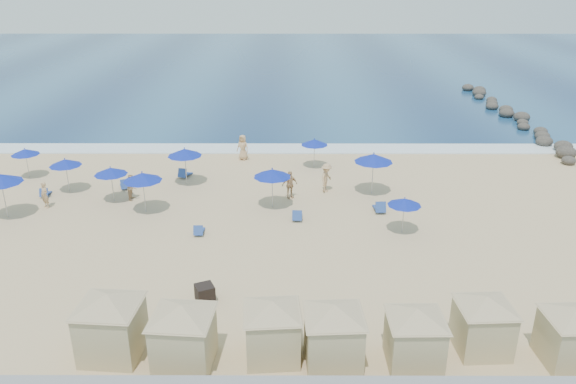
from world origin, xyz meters
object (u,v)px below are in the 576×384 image
at_px(cabana_4, 415,329).
at_px(cabana_5, 484,316).
at_px(rock_jetty, 512,115).
at_px(umbrella_4, 185,152).
at_px(umbrella_2, 65,162).
at_px(beachgoer_2, 290,185).
at_px(cabana_6, 573,328).
at_px(umbrella_3, 111,171).
at_px(umbrella_6, 272,173).
at_px(cabana_0, 110,317).
at_px(beachgoer_4, 243,147).
at_px(umbrella_1, 0,178).
at_px(umbrella_0, 25,152).
at_px(trash_bin, 205,293).
at_px(cabana_2, 272,322).
at_px(cabana_1, 183,327).
at_px(beachgoer_1, 132,187).
at_px(umbrella_7, 314,142).
at_px(umbrella_9, 405,202).
at_px(umbrella_8, 374,158).
at_px(beachgoer_0, 45,195).
at_px(umbrella_5, 142,177).
at_px(cabana_3, 334,326).
at_px(beachgoer_3, 326,178).

bearing_deg(cabana_4, cabana_5, 16.51).
height_order(rock_jetty, umbrella_4, umbrella_4).
xyz_separation_m(umbrella_2, beachgoer_2, (14.00, -1.01, -1.08)).
relative_size(cabana_4, cabana_6, 1.01).
xyz_separation_m(rock_jetty, umbrella_3, (-31.45, -19.86, 1.59)).
bearing_deg(umbrella_6, cabana_0, -111.96).
relative_size(beachgoer_2, beachgoer_4, 0.93).
height_order(cabana_0, umbrella_1, cabana_0).
height_order(rock_jetty, umbrella_2, umbrella_2).
bearing_deg(cabana_6, cabana_4, -179.00).
bearing_deg(umbrella_0, trash_bin, -47.00).
relative_size(rock_jetty, umbrella_2, 11.84).
bearing_deg(cabana_2, cabana_1, -172.25).
bearing_deg(beachgoer_2, umbrella_1, 163.49).
height_order(cabana_4, umbrella_2, cabana_4).
xyz_separation_m(cabana_6, beachgoer_4, (-13.47, 22.80, -0.52)).
bearing_deg(umbrella_4, rock_jetty, 31.64).
xyz_separation_m(umbrella_2, beachgoer_4, (10.55, 6.38, -1.02)).
bearing_deg(beachgoer_4, beachgoer_1, -104.92).
height_order(cabana_1, cabana_5, cabana_1).
height_order(umbrella_7, umbrella_9, umbrella_7).
distance_m(cabana_2, umbrella_8, 16.90).
bearing_deg(umbrella_9, umbrella_2, 163.80).
xyz_separation_m(cabana_6, beachgoer_2, (-10.03, 15.41, -0.58)).
relative_size(rock_jetty, cabana_6, 6.60).
bearing_deg(umbrella_1, cabana_0, -51.56).
bearing_deg(beachgoer_0, umbrella_1, -105.47).
xyz_separation_m(cabana_4, umbrella_3, (-15.12, 14.94, 0.49)).
height_order(rock_jetty, beachgoer_4, beachgoer_4).
bearing_deg(umbrella_5, cabana_2, -59.11).
bearing_deg(rock_jetty, beachgoer_1, -147.33).
relative_size(umbrella_3, umbrella_7, 1.05).
distance_m(umbrella_9, beachgoer_0, 20.77).
distance_m(cabana_4, umbrella_5, 18.51).
distance_m(cabana_3, beachgoer_0, 21.21).
relative_size(cabana_2, umbrella_3, 1.83).
distance_m(umbrella_3, umbrella_8, 15.91).
xyz_separation_m(umbrella_7, umbrella_9, (4.32, -10.50, -0.08)).
distance_m(umbrella_4, beachgoer_0, 8.70).
bearing_deg(umbrella_1, cabana_4, -31.57).
bearing_deg(beachgoer_1, umbrella_4, -45.73).
height_order(beachgoer_2, beachgoer_4, beachgoer_4).
relative_size(cabana_2, beachgoer_1, 2.62).
relative_size(cabana_0, umbrella_7, 2.10).
relative_size(beachgoer_1, beachgoer_4, 0.84).
distance_m(cabana_2, umbrella_4, 18.53).
bearing_deg(umbrella_7, cabana_0, -111.66).
distance_m(cabana_1, beachgoer_3, 17.71).
relative_size(beachgoer_2, beachgoer_3, 0.94).
bearing_deg(cabana_5, beachgoer_1, 139.06).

